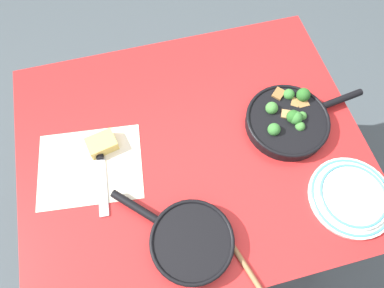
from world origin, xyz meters
The scene contains 9 objects.
ground_plane centered at (0.00, 0.00, 0.00)m, with size 14.00×14.00×0.00m, color #424C51.
dining_table_red centered at (0.00, 0.00, 0.68)m, with size 1.12×0.93×0.77m.
skillet_broccoli centered at (0.33, 0.01, 0.79)m, with size 0.43×0.28×0.08m.
skillet_eggs centered at (-0.08, -0.30, 0.79)m, with size 0.32×0.32×0.05m.
wooden_spoon centered at (0.04, -0.37, 0.78)m, with size 0.14×0.39×0.02m.
parchment_sheet centered at (-0.33, 0.01, 0.77)m, with size 0.35×0.30×0.00m.
grater_knife centered at (-0.30, 0.02, 0.78)m, with size 0.05×0.27×0.02m.
cheese_block centered at (-0.28, 0.07, 0.79)m, with size 0.10×0.08×0.04m.
dinner_plate_stack centered at (0.43, -0.29, 0.78)m, with size 0.26×0.26×0.03m.
Camera 1 is at (-0.12, -0.47, 1.78)m, focal length 32.00 mm.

